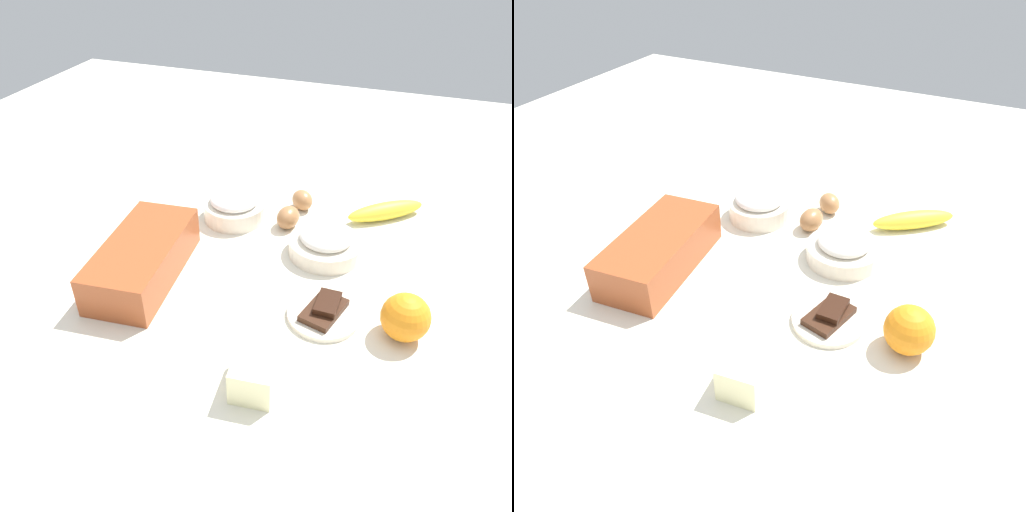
% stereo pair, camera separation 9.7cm
% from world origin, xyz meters
% --- Properties ---
extents(ground_plane, '(2.40, 2.40, 0.02)m').
position_xyz_m(ground_plane, '(0.00, 0.00, -0.01)').
color(ground_plane, silver).
extents(loaf_pan, '(0.29, 0.16, 0.08)m').
position_xyz_m(loaf_pan, '(-0.08, 0.20, 0.04)').
color(loaf_pan, '#9E4723').
rests_on(loaf_pan, ground_plane).
extents(flour_bowl, '(0.15, 0.15, 0.06)m').
position_xyz_m(flour_bowl, '(0.11, -0.11, 0.03)').
color(flour_bowl, silver).
rests_on(flour_bowl, ground_plane).
extents(sugar_bowl, '(0.14, 0.14, 0.07)m').
position_xyz_m(sugar_bowl, '(0.17, 0.11, 0.03)').
color(sugar_bowl, silver).
rests_on(sugar_bowl, ground_plane).
extents(banana, '(0.15, 0.18, 0.04)m').
position_xyz_m(banana, '(0.29, -0.21, 0.02)').
color(banana, yellow).
rests_on(banana, ground_plane).
extents(orange_fruit, '(0.08, 0.08, 0.08)m').
position_xyz_m(orange_fruit, '(-0.08, -0.29, 0.04)').
color(orange_fruit, orange).
rests_on(orange_fruit, ground_plane).
extents(butter_block, '(0.10, 0.07, 0.06)m').
position_xyz_m(butter_block, '(-0.26, -0.09, 0.03)').
color(butter_block, '#F4EDB2').
rests_on(butter_block, ground_plane).
extents(egg_near_butter, '(0.07, 0.05, 0.05)m').
position_xyz_m(egg_near_butter, '(0.18, -0.01, 0.02)').
color(egg_near_butter, '#A06B41').
rests_on(egg_near_butter, ground_plane).
extents(egg_beside_bowl, '(0.07, 0.07, 0.05)m').
position_xyz_m(egg_beside_bowl, '(0.27, -0.02, 0.02)').
color(egg_beside_bowl, '#AA7245').
rests_on(egg_beside_bowl, ground_plane).
extents(chocolate_plate, '(0.13, 0.13, 0.03)m').
position_xyz_m(chocolate_plate, '(-0.08, -0.16, 0.01)').
color(chocolate_plate, silver).
rests_on(chocolate_plate, ground_plane).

